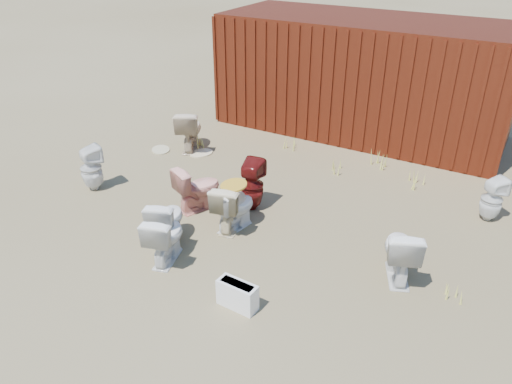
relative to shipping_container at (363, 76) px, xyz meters
The scene contains 22 objects.
ground 5.34m from the shipping_container, 90.00° to the right, with size 100.00×100.00×0.00m, color brown.
shipping_container is the anchor object (origin of this frame).
toilet_front_a 5.81m from the shipping_container, 98.49° to the right, with size 0.41×0.72×0.74m, color white.
toilet_front_pink 4.86m from the shipping_container, 102.45° to the right, with size 0.42×0.74×0.76m, color #EE9A89.
toilet_front_c 6.11m from the shipping_container, 95.67° to the right, with size 0.41×0.72×0.73m, color white.
toilet_front_maroon 4.32m from the shipping_container, 93.84° to the right, with size 0.38×0.39×0.85m, color #58100F.
toilet_front_e 5.38m from the shipping_container, 64.79° to the right, with size 0.44×0.77×0.79m, color white.
toilet_back_a 5.93m from the shipping_container, 120.81° to the right, with size 0.36×0.37×0.80m, color white.
toilet_back_beige_left 3.89m from the shipping_container, 132.78° to the right, with size 0.47×0.82×0.84m, color beige.
toilet_back_beige_right 4.96m from the shipping_container, 93.14° to the right, with size 0.43×0.76×0.77m, color beige.
toilet_back_yellowlid 4.95m from the shipping_container, 92.54° to the right, with size 0.40×0.71×0.72m, color white.
toilet_back_e 4.18m from the shipping_container, 40.98° to the right, with size 0.32×0.33×0.72m, color white.
yellow_lid 4.91m from the shipping_container, 92.54° to the right, with size 0.37×0.46×0.03m, color gold.
loose_tank 6.48m from the shipping_container, 83.21° to the right, with size 0.50×0.20×0.35m, color white.
loose_lid_near 3.86m from the shipping_container, 128.12° to the right, with size 0.38×0.49×0.02m, color beige.
loose_lid_far 4.57m from the shipping_container, 134.18° to the right, with size 0.36×0.47×0.02m, color #BEB489.
weed_clump_a 3.81m from the shipping_container, 134.23° to the right, with size 0.36×0.36×0.28m, color #C7C34F.
weed_clump_b 2.54m from the shipping_container, 79.73° to the right, with size 0.32×0.32×0.27m, color #C7C34F.
weed_clump_c 2.99m from the shipping_container, 49.75° to the right, with size 0.36×0.36×0.28m, color #C7C34F.
weed_clump_d 2.15m from the shipping_container, 114.98° to the right, with size 0.30×0.30×0.28m, color #C7C34F.
weed_clump_e 2.24m from the shipping_container, 59.00° to the right, with size 0.34×0.34×0.30m, color #C7C34F.
weed_clump_f 5.87m from the shipping_container, 58.20° to the right, with size 0.28×0.28×0.21m, color #C7C34F.
Camera 1 is at (3.28, -5.08, 4.14)m, focal length 35.00 mm.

